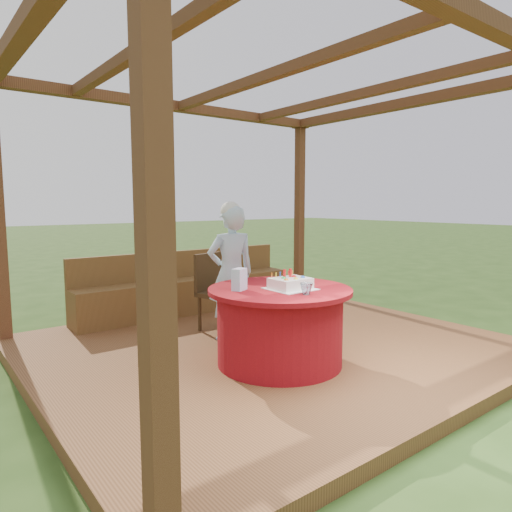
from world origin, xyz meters
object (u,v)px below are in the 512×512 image
at_px(chair, 216,288).
at_px(gift_bag, 239,279).
at_px(drinking_glass, 306,289).
at_px(birthday_cake, 290,283).
at_px(bench, 188,292).
at_px(elderly_woman, 231,271).
at_px(table, 280,325).

bearing_deg(chair, gift_bag, -112.98).
distance_m(gift_bag, drinking_glass, 0.59).
relative_size(birthday_cake, drinking_glass, 3.55).
distance_m(birthday_cake, gift_bag, 0.45).
xyz_separation_m(bench, chair, (-0.16, -0.93, 0.21)).
bearing_deg(elderly_woman, table, -94.48).
relative_size(table, gift_bag, 6.73).
distance_m(chair, drinking_glass, 1.67).
bearing_deg(drinking_glass, table, 87.29).
relative_size(bench, drinking_glass, 28.88).
bearing_deg(drinking_glass, bench, 82.78).
distance_m(birthday_cake, drinking_glass, 0.26).
bearing_deg(chair, table, -96.43).
xyz_separation_m(bench, elderly_woman, (-0.24, -1.36, 0.46)).
bearing_deg(elderly_woman, chair, 79.70).
distance_m(bench, birthday_cake, 2.38).
distance_m(elderly_woman, birthday_cake, 0.96).
xyz_separation_m(table, gift_bag, (-0.35, 0.13, 0.43)).
bearing_deg(drinking_glass, birthday_cake, 78.54).
height_order(table, chair, chair).
bearing_deg(gift_bag, birthday_cake, -56.40).
distance_m(bench, chair, 0.97).
height_order(bench, birthday_cake, birthday_cake).
relative_size(chair, birthday_cake, 2.35).
relative_size(elderly_woman, birthday_cake, 3.93).
relative_size(gift_bag, drinking_glass, 1.82).
xyz_separation_m(elderly_woman, drinking_glass, (-0.08, -1.22, 0.01)).
height_order(elderly_woman, birthday_cake, elderly_woman).
relative_size(chair, gift_bag, 4.59).
height_order(birthday_cake, gift_bag, gift_bag).
distance_m(table, elderly_woman, 0.94).
bearing_deg(birthday_cake, elderly_woman, 88.03).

